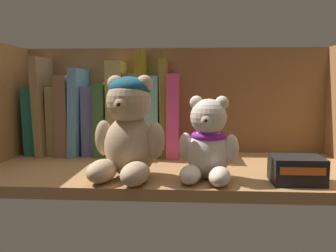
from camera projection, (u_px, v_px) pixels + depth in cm
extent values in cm
cube|color=#9E7042|center=(171.00, 171.00, 71.48)|extent=(71.16, 31.77, 2.00)
cube|color=brown|center=(175.00, 105.00, 86.38)|extent=(73.56, 1.20, 26.88)
cube|color=#1B776C|center=(38.00, 121.00, 85.55)|extent=(3.06, 10.68, 15.37)
cube|color=#8E7550|center=(48.00, 106.00, 84.97)|extent=(2.65, 13.89, 22.45)
cube|color=tan|center=(58.00, 120.00, 85.20)|extent=(2.46, 9.42, 15.65)
cube|color=brown|center=(70.00, 115.00, 84.86)|extent=(2.80, 13.59, 18.25)
cube|color=#5794CD|center=(81.00, 111.00, 84.59)|extent=(2.62, 14.35, 19.94)
cube|color=slate|center=(92.00, 120.00, 84.66)|extent=(2.64, 9.69, 15.74)
cube|color=#375F37|center=(104.00, 118.00, 84.42)|extent=(2.36, 12.19, 16.69)
cube|color=#A09557|center=(118.00, 108.00, 83.93)|extent=(3.60, 9.71, 21.53)
cube|color=brown|center=(132.00, 114.00, 83.87)|extent=(2.51, 9.43, 18.74)
cube|color=olive|center=(142.00, 103.00, 83.42)|extent=(1.71, 12.43, 23.76)
cube|color=#67B5AB|center=(154.00, 116.00, 83.57)|extent=(3.06, 12.03, 18.12)
cube|color=olive|center=(165.00, 108.00, 83.19)|extent=(2.16, 11.42, 21.80)
cube|color=#C43F7F|center=(175.00, 115.00, 83.21)|extent=(2.60, 14.74, 18.58)
ellipsoid|color=tan|center=(130.00, 146.00, 63.13)|extent=(9.25, 8.49, 10.88)
sphere|color=tan|center=(129.00, 101.00, 61.69)|extent=(7.74, 7.74, 7.74)
sphere|color=tan|center=(115.00, 83.00, 62.65)|extent=(2.90, 2.90, 2.90)
sphere|color=tan|center=(144.00, 83.00, 61.06)|extent=(2.90, 2.90, 2.90)
sphere|color=tan|center=(122.00, 105.00, 59.14)|extent=(2.90, 2.90, 2.90)
sphere|color=black|center=(119.00, 104.00, 58.16)|extent=(1.02, 1.02, 1.02)
ellipsoid|color=tan|center=(102.00, 171.00, 59.51)|extent=(5.92, 8.07, 3.87)
ellipsoid|color=tan|center=(135.00, 174.00, 57.75)|extent=(5.92, 8.07, 3.87)
ellipsoid|color=tan|center=(104.00, 138.00, 63.90)|extent=(3.79, 3.79, 6.29)
ellipsoid|color=tan|center=(156.00, 140.00, 61.02)|extent=(3.79, 3.79, 6.29)
ellipsoid|color=navy|center=(130.00, 89.00, 61.96)|extent=(7.35, 7.35, 4.26)
ellipsoid|color=beige|center=(208.00, 154.00, 61.82)|extent=(7.43, 6.82, 8.74)
sphere|color=beige|center=(209.00, 117.00, 60.66)|extent=(6.22, 6.22, 6.22)
sphere|color=beige|center=(196.00, 102.00, 61.33)|extent=(2.33, 2.33, 2.33)
sphere|color=beige|center=(222.00, 103.00, 60.27)|extent=(2.33, 2.33, 2.33)
sphere|color=beige|center=(207.00, 120.00, 58.58)|extent=(2.33, 2.33, 2.33)
sphere|color=black|center=(206.00, 121.00, 57.78)|extent=(0.82, 0.82, 0.82)
ellipsoid|color=beige|center=(190.00, 175.00, 58.73)|extent=(4.49, 6.36, 3.11)
ellipsoid|color=beige|center=(220.00, 176.00, 57.57)|extent=(4.49, 6.36, 3.11)
ellipsoid|color=beige|center=(186.00, 147.00, 62.23)|extent=(2.94, 2.94, 5.05)
ellipsoid|color=beige|center=(231.00, 149.00, 60.32)|extent=(2.94, 2.94, 5.05)
torus|color=purple|center=(209.00, 136.00, 61.46)|extent=(5.97, 5.97, 1.12)
cube|color=black|center=(297.00, 170.00, 59.25)|extent=(8.33, 6.44, 4.41)
cube|color=orange|center=(303.00, 171.00, 55.91)|extent=(7.08, 0.16, 1.23)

